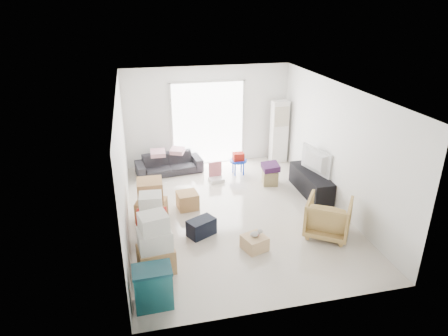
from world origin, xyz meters
TOP-DOWN VIEW (x-y plane):
  - room_shell at (0.00, 0.00)m, footprint 4.98×6.48m
  - sliding_door at (0.00, 2.98)m, footprint 2.10×0.04m
  - ac_tower at (1.95, 2.65)m, footprint 0.45×0.30m
  - tv_console at (2.00, 0.53)m, footprint 0.47×1.57m
  - television at (2.00, 0.53)m, footprint 0.81×1.13m
  - sofa at (-1.16, 2.50)m, footprint 1.78×0.71m
  - pillow_left at (-1.44, 2.47)m, footprint 0.43×0.34m
  - pillow_right at (-0.92, 2.53)m, footprint 0.46×0.42m
  - armchair at (1.55, -1.24)m, footprint 1.11×1.09m
  - storage_bins at (-1.90, -2.48)m, footprint 0.59×0.42m
  - box_stack_a at (-1.80, -1.63)m, footprint 0.66×0.57m
  - box_stack_b at (-1.80, -0.86)m, footprint 0.58×0.55m
  - box_stack_c at (-1.77, 0.14)m, footprint 0.72×0.65m
  - loose_box at (-0.97, 0.45)m, footprint 0.49×0.49m
  - duffel_bag at (-0.86, -0.71)m, footprint 0.62×0.53m
  - ottoman at (1.22, 1.21)m, footprint 0.42×0.42m
  - blanket at (1.22, 1.21)m, footprint 0.42×0.42m
  - kids_table at (0.61, 2.00)m, footprint 0.46×0.46m
  - toy_walker at (-0.05, 1.72)m, footprint 0.39×0.35m
  - wood_crate at (0.01, -1.41)m, footprint 0.51×0.51m
  - plush_bunny at (0.04, -1.40)m, footprint 0.25×0.14m

SIDE VIEW (x-z plane):
  - toy_walker at x=-0.05m, z-range -0.11..0.37m
  - wood_crate at x=0.01m, z-range 0.00..0.27m
  - duffel_bag at x=-0.86m, z-range 0.00..0.34m
  - ottoman at x=1.22m, z-range 0.00..0.36m
  - loose_box at x=-0.97m, z-range 0.00..0.37m
  - tv_console at x=2.00m, z-range 0.00..0.52m
  - plush_bunny at x=0.04m, z-range 0.26..0.39m
  - storage_bins at x=-1.90m, z-range 0.00..0.66m
  - sofa at x=-1.16m, z-range 0.00..0.68m
  - kids_table at x=0.61m, z-range 0.12..0.72m
  - armchair at x=1.55m, z-range 0.00..0.84m
  - box_stack_c at x=-1.77m, z-range -0.01..0.87m
  - blanket at x=1.22m, z-range 0.36..0.50m
  - box_stack_b at x=-1.80m, z-range -0.07..1.00m
  - box_stack_a at x=-1.80m, z-range -0.06..1.03m
  - television at x=2.00m, z-range 0.52..0.66m
  - pillow_right at x=-0.92m, z-range 0.68..0.81m
  - pillow_left at x=-1.44m, z-range 0.68..0.81m
  - ac_tower at x=1.95m, z-range 0.00..1.75m
  - sliding_door at x=0.00m, z-range 0.08..2.41m
  - room_shell at x=0.00m, z-range -0.24..2.94m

